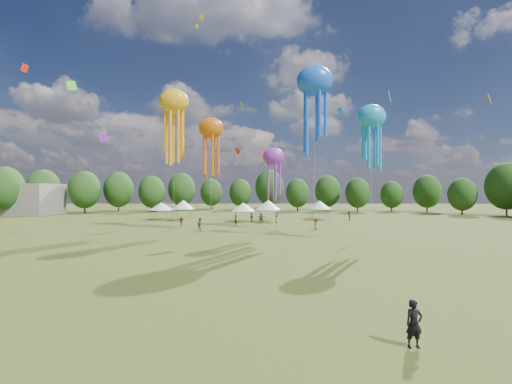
{
  "coord_description": "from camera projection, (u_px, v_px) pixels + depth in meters",
  "views": [
    {
      "loc": [
        1.24,
        -16.76,
        6.07
      ],
      "look_at": [
        1.0,
        15.0,
        6.0
      ],
      "focal_mm": 24.08,
      "sensor_mm": 36.0,
      "label": 1
    }
  ],
  "objects": [
    {
      "name": "spectator_near",
      "position": [
        200.0,
        224.0,
        53.09
      ],
      "size": [
        1.17,
        1.12,
        1.9
      ],
      "primitive_type": "imported",
      "rotation": [
        0.0,
        0.0,
        2.55
      ],
      "color": "gray",
      "rests_on": "ground"
    },
    {
      "name": "ground",
      "position": [
        233.0,
        315.0,
        16.78
      ],
      "size": [
        300.0,
        300.0,
        0.0
      ],
      "primitive_type": "plane",
      "color": "#384416",
      "rests_on": "ground"
    },
    {
      "name": "small_kites",
      "position": [
        252.0,
        52.0,
        58.38
      ],
      "size": [
        75.81,
        62.74,
        45.45
      ],
      "color": "#DA5D0D",
      "rests_on": "ground"
    },
    {
      "name": "festival_tents",
      "position": [
        237.0,
        206.0,
        71.98
      ],
      "size": [
        39.26,
        10.47,
        4.3
      ],
      "color": "#47474C",
      "rests_on": "ground"
    },
    {
      "name": "show_kites",
      "position": [
        262.0,
        117.0,
        50.86
      ],
      "size": [
        30.93,
        15.69,
        24.96
      ],
      "color": "#DA5D0D",
      "rests_on": "ground"
    },
    {
      "name": "treeline",
      "position": [
        237.0,
        189.0,
        79.31
      ],
      "size": [
        201.57,
        95.24,
        13.43
      ],
      "color": "#38281C",
      "rests_on": "ground"
    },
    {
      "name": "observer_main",
      "position": [
        414.0,
        324.0,
        13.31
      ],
      "size": [
        0.71,
        0.5,
        1.84
      ],
      "primitive_type": "imported",
      "rotation": [
        0.0,
        0.0,
        0.09
      ],
      "color": "black",
      "rests_on": "ground"
    },
    {
      "name": "spectators_far",
      "position": [
        276.0,
        219.0,
        64.73
      ],
      "size": [
        33.09,
        17.56,
        1.9
      ],
      "color": "gray",
      "rests_on": "ground"
    }
  ]
}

